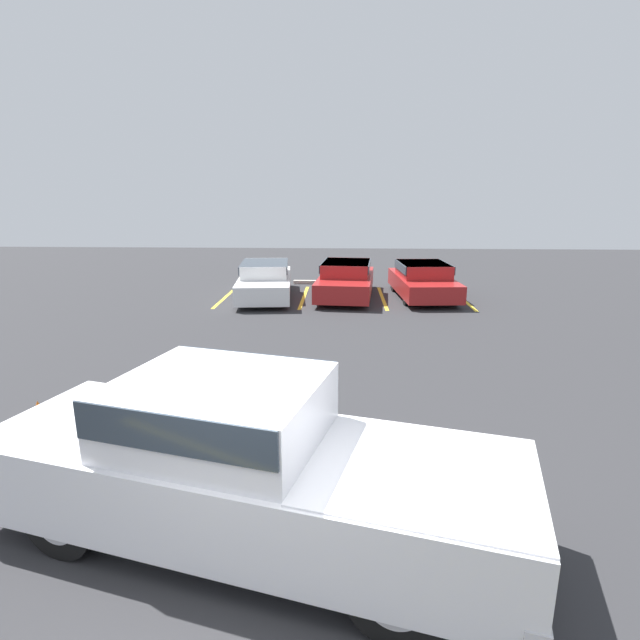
{
  "coord_description": "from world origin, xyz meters",
  "views": [
    {
      "loc": [
        0.7,
        -3.92,
        3.69
      ],
      "look_at": [
        0.24,
        6.52,
        1.0
      ],
      "focal_mm": 28.0,
      "sensor_mm": 36.0,
      "label": 1
    }
  ],
  "objects_px": {
    "pickup_truck": "(248,464)",
    "parked_sedan_a": "(265,279)",
    "parked_sedan_b": "(346,278)",
    "traffic_cone": "(39,415)",
    "parked_sedan_c": "(423,279)",
    "wheel_stop_curb": "(315,282)"
  },
  "relations": [
    {
      "from": "pickup_truck",
      "to": "parked_sedan_a",
      "type": "xyz_separation_m",
      "value": [
        -1.78,
        12.88,
        -0.23
      ]
    },
    {
      "from": "parked_sedan_b",
      "to": "traffic_cone",
      "type": "xyz_separation_m",
      "value": [
        -4.99,
        -10.59,
        -0.47
      ]
    },
    {
      "from": "parked_sedan_a",
      "to": "parked_sedan_c",
      "type": "xyz_separation_m",
      "value": [
        5.66,
        0.19,
        -0.0
      ]
    },
    {
      "from": "parked_sedan_c",
      "to": "wheel_stop_curb",
      "type": "bearing_deg",
      "value": -127.05
    },
    {
      "from": "parked_sedan_b",
      "to": "wheel_stop_curb",
      "type": "height_order",
      "value": "parked_sedan_b"
    },
    {
      "from": "parked_sedan_c",
      "to": "traffic_cone",
      "type": "relative_size",
      "value": 9.24
    },
    {
      "from": "pickup_truck",
      "to": "parked_sedan_b",
      "type": "bearing_deg",
      "value": 99.87
    },
    {
      "from": "parked_sedan_a",
      "to": "parked_sedan_b",
      "type": "bearing_deg",
      "value": 87.77
    },
    {
      "from": "parked_sedan_b",
      "to": "wheel_stop_curb",
      "type": "xyz_separation_m",
      "value": [
        -1.24,
        2.61,
        -0.61
      ]
    },
    {
      "from": "pickup_truck",
      "to": "parked_sedan_b",
      "type": "relative_size",
      "value": 1.33
    },
    {
      "from": "wheel_stop_curb",
      "to": "parked_sedan_c",
      "type": "bearing_deg",
      "value": -32.98
    },
    {
      "from": "traffic_cone",
      "to": "wheel_stop_curb",
      "type": "relative_size",
      "value": 0.26
    },
    {
      "from": "pickup_truck",
      "to": "parked_sedan_b",
      "type": "height_order",
      "value": "pickup_truck"
    },
    {
      "from": "parked_sedan_b",
      "to": "parked_sedan_a",
      "type": "bearing_deg",
      "value": -81.65
    },
    {
      "from": "parked_sedan_a",
      "to": "wheel_stop_curb",
      "type": "xyz_separation_m",
      "value": [
        1.66,
        2.78,
        -0.6
      ]
    },
    {
      "from": "pickup_truck",
      "to": "parked_sedan_c",
      "type": "xyz_separation_m",
      "value": [
        3.88,
        13.07,
        -0.23
      ]
    },
    {
      "from": "parked_sedan_b",
      "to": "parked_sedan_c",
      "type": "bearing_deg",
      "value": 95.33
    },
    {
      "from": "parked_sedan_a",
      "to": "wheel_stop_curb",
      "type": "bearing_deg",
      "value": 143.5
    },
    {
      "from": "parked_sedan_a",
      "to": "traffic_cone",
      "type": "distance_m",
      "value": 10.63
    },
    {
      "from": "parked_sedan_c",
      "to": "parked_sedan_a",
      "type": "bearing_deg",
      "value": -92.14
    },
    {
      "from": "parked_sedan_c",
      "to": "wheel_stop_curb",
      "type": "relative_size",
      "value": 2.37
    },
    {
      "from": "parked_sedan_a",
      "to": "wheel_stop_curb",
      "type": "relative_size",
      "value": 2.65
    }
  ]
}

